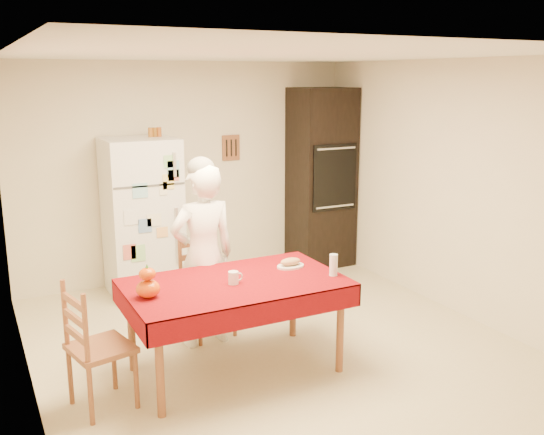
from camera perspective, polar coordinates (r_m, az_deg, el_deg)
floor at (r=5.49m, az=0.35°, el=-11.96°), size 4.50×4.50×0.00m
room_shell at (r=5.02m, az=0.37°, el=5.05°), size 4.02×4.52×2.51m
refrigerator at (r=6.67m, az=-12.10°, el=0.03°), size 0.75×0.74×1.70m
oven_cabinet at (r=7.55m, az=4.65°, el=3.74°), size 0.70×0.62×2.20m
dining_table at (r=4.80m, az=-3.51°, el=-6.80°), size 1.70×1.00×0.76m
chair_far at (r=5.61m, az=-6.42°, el=-5.89°), size 0.47×0.46×0.95m
chair_left at (r=4.51m, az=-16.61°, el=-11.26°), size 0.48×0.50×0.95m
seated_woman at (r=5.29m, az=-6.49°, el=-3.63°), size 0.60×0.40×1.62m
coffee_mug at (r=4.71m, az=-3.66°, el=-5.68°), size 0.08×0.08×0.10m
pumpkin_lower at (r=4.51m, az=-11.59°, el=-6.58°), size 0.18×0.18×0.13m
pumpkin_upper at (r=4.47m, az=-11.66°, el=-5.23°), size 0.12×0.12×0.09m
wine_glass at (r=4.91m, az=5.81°, el=-4.46°), size 0.07×0.07×0.18m
bread_plate at (r=5.11m, az=1.75°, el=-4.60°), size 0.24×0.24×0.02m
bread_loaf at (r=5.10m, az=1.75°, el=-4.17°), size 0.18×0.10×0.06m
spice_jar_left at (r=6.62m, az=-11.37°, el=7.87°), size 0.05×0.05×0.10m
spice_jar_mid at (r=6.63m, az=-10.97°, el=7.89°), size 0.05×0.05×0.10m
spice_jar_right at (r=6.64m, az=-10.57°, el=7.92°), size 0.05×0.05×0.10m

